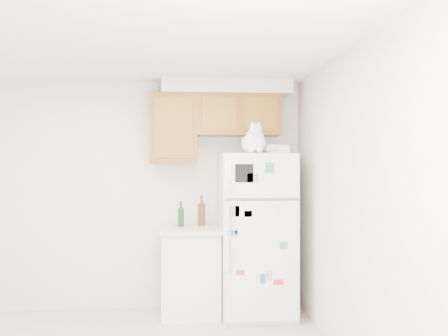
{
  "coord_description": "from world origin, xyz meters",
  "views": [
    {
      "loc": [
        0.55,
        -3.84,
        1.56
      ],
      "look_at": [
        1.02,
        1.55,
        1.55
      ],
      "focal_mm": 42.0,
      "sensor_mm": 36.0,
      "label": 1
    }
  ],
  "objects": [
    {
      "name": "storage_box_back",
      "position": [
        1.59,
        1.73,
        1.75
      ],
      "size": [
        0.2,
        0.16,
        0.1
      ],
      "primitive_type": "cube",
      "rotation": [
        0.0,
        0.0,
        -0.18
      ],
      "color": "white",
      "rests_on": "refrigerator"
    },
    {
      "name": "bottle_amber",
      "position": [
        0.81,
        1.87,
        1.09
      ],
      "size": [
        0.08,
        0.08,
        0.33
      ],
      "primitive_type": null,
      "color": "#593814",
      "rests_on": "base_counter"
    },
    {
      "name": "refrigerator",
      "position": [
        1.37,
        1.61,
        0.85
      ],
      "size": [
        0.76,
        0.78,
        1.7
      ],
      "color": "white",
      "rests_on": "ground_plane"
    },
    {
      "name": "bottle_green",
      "position": [
        0.58,
        1.79,
        1.06
      ],
      "size": [
        0.06,
        0.06,
        0.28
      ],
      "primitive_type": null,
      "color": "#19381E",
      "rests_on": "base_counter"
    },
    {
      "name": "room_shell",
      "position": [
        0.12,
        0.24,
        1.67
      ],
      "size": [
        3.84,
        4.04,
        2.52
      ],
      "color": "silver",
      "rests_on": "ground_plane"
    },
    {
      "name": "base_counter",
      "position": [
        0.68,
        1.68,
        0.46
      ],
      "size": [
        0.64,
        0.64,
        0.92
      ],
      "color": "white",
      "rests_on": "ground_plane"
    },
    {
      "name": "cat",
      "position": [
        1.32,
        1.42,
        1.82
      ],
      "size": [
        0.31,
        0.46,
        0.32
      ],
      "color": "white",
      "rests_on": "refrigerator"
    },
    {
      "name": "storage_box_front",
      "position": [
        1.65,
        1.58,
        1.74
      ],
      "size": [
        0.18,
        0.16,
        0.09
      ],
      "primitive_type": "cube",
      "rotation": [
        0.0,
        0.0,
        -0.39
      ],
      "color": "white",
      "rests_on": "refrigerator"
    }
  ]
}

